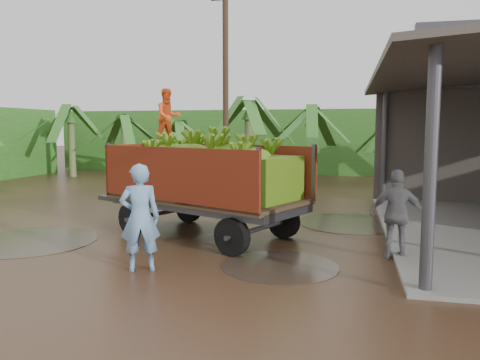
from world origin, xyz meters
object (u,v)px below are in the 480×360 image
at_px(man_blue, 140,217).
at_px(utility_pole, 226,87).
at_px(man_grey, 397,215).
at_px(banana_trailer, 206,178).

height_order(man_blue, utility_pole, utility_pole).
distance_m(man_grey, utility_pole, 11.83).
bearing_deg(banana_trailer, utility_pole, 126.14).
bearing_deg(banana_trailer, man_blue, -72.45).
bearing_deg(man_blue, utility_pole, -106.54).
distance_m(banana_trailer, man_grey, 4.39).
relative_size(banana_trailer, man_grey, 3.60).
bearing_deg(man_grey, man_blue, 22.68).
xyz_separation_m(man_blue, man_grey, (4.59, 1.84, -0.09)).
height_order(banana_trailer, man_grey, banana_trailer).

